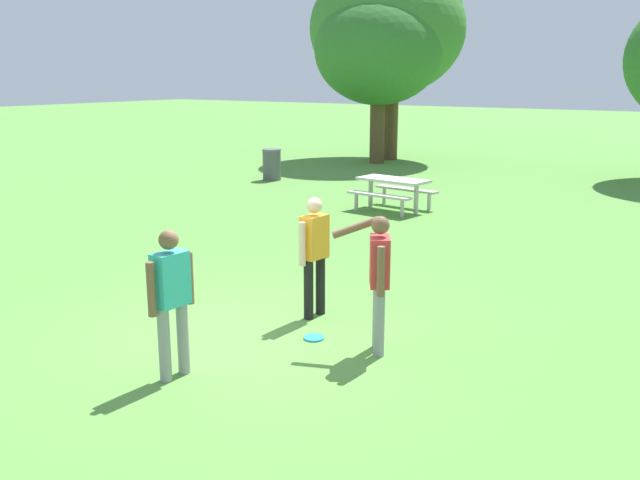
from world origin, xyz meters
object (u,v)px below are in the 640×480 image
(person_thrower, at_px, (171,294))
(frisbee, at_px, (314,338))
(tree_far_right, at_px, (379,50))
(picnic_table_near, at_px, (393,187))
(tree_broad_center, at_px, (393,19))
(person_catcher, at_px, (314,249))
(trash_can_further_along, at_px, (272,164))
(person_bystander, at_px, (378,274))
(tree_tall_left, at_px, (387,29))

(person_thrower, relative_size, frisbee, 6.46)
(person_thrower, xyz_separation_m, tree_far_right, (-7.20, 17.60, 3.08))
(picnic_table_near, relative_size, tree_broad_center, 0.25)
(person_catcher, xyz_separation_m, trash_can_further_along, (-8.05, 9.64, -0.46))
(person_bystander, height_order, tree_tall_left, tree_tall_left)
(frisbee, distance_m, trash_can_further_along, 13.40)
(person_bystander, distance_m, trash_can_further_along, 13.90)
(frisbee, xyz_separation_m, picnic_table_near, (-3.09, 8.02, 0.55))
(person_bystander, xyz_separation_m, trash_can_further_along, (-9.36, 10.26, -0.48))
(person_catcher, bearing_deg, tree_tall_left, 115.21)
(frisbee, bearing_deg, person_catcher, 123.19)
(person_thrower, distance_m, tree_tall_left, 20.58)
(tree_broad_center, distance_m, tree_far_right, 1.72)
(trash_can_further_along, height_order, tree_tall_left, tree_tall_left)
(frisbee, xyz_separation_m, tree_tall_left, (-8.14, 17.02, 4.80))
(trash_can_further_along, bearing_deg, tree_broad_center, 85.46)
(person_thrower, distance_m, trash_can_further_along, 14.44)
(frisbee, height_order, tree_broad_center, tree_broad_center)
(tree_tall_left, relative_size, tree_broad_center, 0.98)
(person_bystander, bearing_deg, tree_far_right, 118.86)
(picnic_table_near, distance_m, tree_tall_left, 11.15)
(frisbee, height_order, tree_far_right, tree_far_right)
(tree_broad_center, bearing_deg, tree_far_right, -83.95)
(picnic_table_near, distance_m, trash_can_further_along, 5.89)
(person_thrower, relative_size, tree_far_right, 0.27)
(picnic_table_near, bearing_deg, tree_broad_center, 118.21)
(tree_broad_center, bearing_deg, frisbee, -65.03)
(person_catcher, distance_m, tree_far_right, 17.12)
(frisbee, distance_m, tree_broad_center, 19.58)
(person_catcher, xyz_separation_m, person_bystander, (1.31, -0.62, 0.02))
(person_thrower, bearing_deg, picnic_table_near, 104.08)
(person_bystander, height_order, frisbee, person_bystander)
(trash_can_further_along, bearing_deg, tree_tall_left, 86.82)
(person_bystander, relative_size, frisbee, 6.46)
(person_thrower, xyz_separation_m, person_bystander, (1.49, 1.84, 0.02))
(trash_can_further_along, bearing_deg, person_catcher, -50.14)
(person_thrower, bearing_deg, frisbee, 69.96)
(person_catcher, bearing_deg, person_thrower, -94.22)
(person_catcher, bearing_deg, tree_broad_center, 114.59)
(person_thrower, xyz_separation_m, trash_can_further_along, (-7.87, 12.10, -0.46))
(trash_can_further_along, xyz_separation_m, tree_broad_center, (0.54, 6.78, 4.68))
(person_bystander, xyz_separation_m, frisbee, (-0.85, -0.08, -0.95))
(picnic_table_near, bearing_deg, frisbee, -68.92)
(picnic_table_near, xyz_separation_m, tree_tall_left, (-5.05, 9.00, 4.25))
(tree_tall_left, bearing_deg, person_bystander, -62.05)
(person_thrower, bearing_deg, person_bystander, 51.00)
(person_catcher, relative_size, person_bystander, 1.00)
(person_catcher, height_order, tree_broad_center, tree_broad_center)
(tree_broad_center, height_order, tree_far_right, tree_broad_center)
(tree_broad_center, bearing_deg, picnic_table_near, -61.79)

